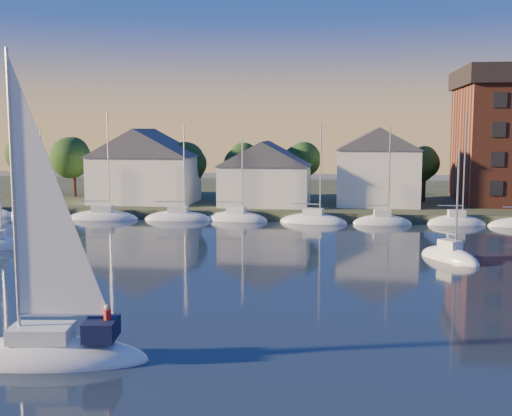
% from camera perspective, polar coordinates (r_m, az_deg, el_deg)
% --- Properties ---
extents(ground, '(260.00, 260.00, 0.00)m').
position_cam_1_polar(ground, '(25.62, -1.75, -17.30)').
color(ground, black).
rests_on(ground, ground).
extents(shoreline_land, '(160.00, 50.00, 2.00)m').
position_cam_1_polar(shoreline_land, '(98.66, 5.57, 0.84)').
color(shoreline_land, '#303A22').
rests_on(shoreline_land, ground).
extents(wooden_dock, '(120.00, 3.00, 1.00)m').
position_cam_1_polar(wooden_dock, '(75.85, 4.85, -1.00)').
color(wooden_dock, brown).
rests_on(wooden_dock, ground).
extents(clubhouse_west, '(13.65, 9.45, 9.64)m').
position_cam_1_polar(clubhouse_west, '(85.19, -9.86, 3.81)').
color(clubhouse_west, white).
rests_on(clubhouse_west, shoreline_land).
extents(clubhouse_centre, '(11.55, 8.40, 8.08)m').
position_cam_1_polar(clubhouse_centre, '(80.81, 0.82, 3.17)').
color(clubhouse_centre, white).
rests_on(clubhouse_centre, shoreline_land).
extents(clubhouse_east, '(10.50, 8.40, 9.80)m').
position_cam_1_polar(clubhouse_east, '(82.24, 10.75, 3.72)').
color(clubhouse_east, white).
rests_on(clubhouse_east, shoreline_land).
extents(tree_line, '(93.40, 5.40, 8.90)m').
position_cam_1_polar(tree_line, '(86.10, 6.63, 4.72)').
color(tree_line, '#3A241A').
rests_on(tree_line, shoreline_land).
extents(moored_fleet, '(95.50, 2.40, 12.05)m').
position_cam_1_polar(moored_fleet, '(72.77, 7.87, -1.31)').
color(moored_fleet, silver).
rests_on(moored_fleet, ground).
extents(hero_sailboat, '(10.17, 4.46, 15.17)m').
position_cam_1_polar(hero_sailboat, '(31.54, -18.24, -11.69)').
color(hero_sailboat, silver).
rests_on(hero_sailboat, ground).
extents(drifting_sailboat_right, '(5.27, 6.22, 10.10)m').
position_cam_1_polar(drifting_sailboat_right, '(54.46, 16.82, -4.35)').
color(drifting_sailboat_right, silver).
rests_on(drifting_sailboat_right, ground).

